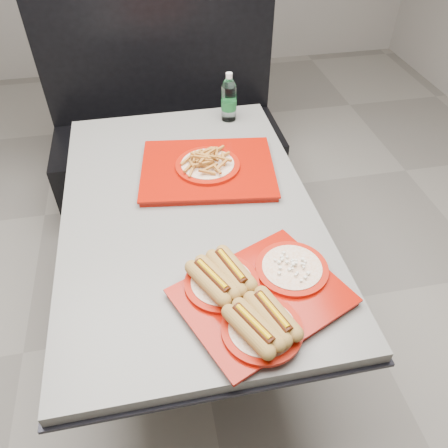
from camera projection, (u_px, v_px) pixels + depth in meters
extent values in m
plane|color=gray|center=(197.00, 324.00, 2.10)|extent=(6.00, 6.00, 0.00)
cylinder|color=black|center=(197.00, 321.00, 2.08)|extent=(0.52, 0.52, 0.05)
cylinder|color=black|center=(193.00, 272.00, 1.84)|extent=(0.11, 0.11, 0.66)
cube|color=black|center=(189.00, 215.00, 1.62)|extent=(0.92, 1.42, 0.01)
cube|color=gray|center=(189.00, 210.00, 1.60)|extent=(0.90, 1.40, 0.04)
cube|color=black|center=(171.00, 165.00, 2.68)|extent=(1.30, 0.55, 0.45)
cube|color=black|center=(158.00, 56.00, 2.46)|extent=(1.30, 0.10, 1.10)
cube|color=#9B0F04|center=(262.00, 298.00, 1.27)|extent=(0.54, 0.49, 0.02)
cube|color=#9B0F04|center=(262.00, 296.00, 1.26)|extent=(0.56, 0.51, 0.01)
cylinder|color=#A41305|center=(262.00, 329.00, 1.17)|extent=(0.22, 0.22, 0.01)
cylinder|color=white|center=(262.00, 328.00, 1.16)|extent=(0.18, 0.18, 0.00)
cylinder|color=#A41305|center=(222.00, 283.00, 1.28)|extent=(0.22, 0.22, 0.01)
cylinder|color=white|center=(222.00, 281.00, 1.28)|extent=(0.18, 0.18, 0.00)
cylinder|color=#A41305|center=(292.00, 268.00, 1.32)|extent=(0.22, 0.22, 0.01)
cylinder|color=white|center=(292.00, 267.00, 1.32)|extent=(0.18, 0.18, 0.00)
cube|color=#9B0F04|center=(208.00, 171.00, 1.73)|extent=(0.56, 0.46, 0.02)
cube|color=#9B0F04|center=(208.00, 168.00, 1.72)|extent=(0.57, 0.47, 0.01)
cylinder|color=#A41305|center=(208.00, 165.00, 1.71)|extent=(0.25, 0.25, 0.01)
cylinder|color=white|center=(208.00, 164.00, 1.70)|extent=(0.21, 0.21, 0.01)
cylinder|color=silver|center=(229.00, 103.00, 1.99)|extent=(0.07, 0.07, 0.16)
cylinder|color=#165A25|center=(229.00, 105.00, 1.99)|extent=(0.07, 0.07, 0.05)
cone|color=silver|center=(229.00, 82.00, 1.92)|extent=(0.07, 0.07, 0.04)
cylinder|color=silver|center=(229.00, 75.00, 1.90)|extent=(0.03, 0.03, 0.02)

